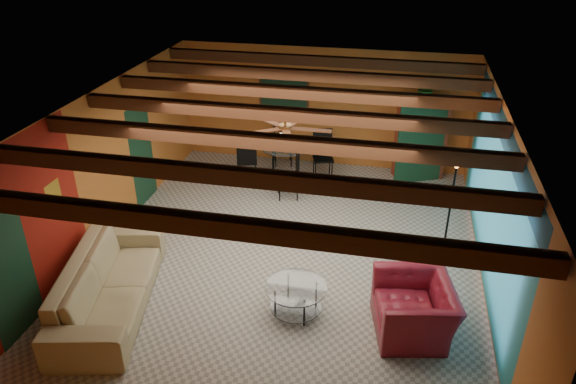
% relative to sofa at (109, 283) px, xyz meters
% --- Properties ---
extents(room, '(6.52, 8.01, 2.71)m').
position_rel_sofa_xyz_m(room, '(2.28, 1.94, 1.95)').
color(room, '#9B958A').
rests_on(room, ground).
extents(sofa, '(1.70, 2.99, 0.82)m').
position_rel_sofa_xyz_m(sofa, '(0.00, 0.00, 0.00)').
color(sofa, '#998A63').
rests_on(sofa, ground).
extents(armchair, '(1.26, 1.38, 0.77)m').
position_rel_sofa_xyz_m(armchair, '(4.43, 0.40, -0.02)').
color(armchair, maroon).
rests_on(armchair, ground).
extents(coffee_table, '(1.09, 1.09, 0.47)m').
position_rel_sofa_xyz_m(coffee_table, '(2.74, 0.44, -0.18)').
color(coffee_table, white).
rests_on(coffee_table, ground).
extents(dining_table, '(2.63, 2.63, 1.11)m').
position_rel_sofa_xyz_m(dining_table, '(1.63, 4.75, 0.14)').
color(dining_table, silver).
rests_on(dining_table, ground).
extents(armoire, '(1.12, 0.85, 1.77)m').
position_rel_sofa_xyz_m(armoire, '(4.48, 5.53, 0.47)').
color(armoire, maroon).
rests_on(armoire, ground).
extents(floor_lamp, '(0.48, 0.48, 1.92)m').
position_rel_sofa_xyz_m(floor_lamp, '(4.93, 2.35, 0.55)').
color(floor_lamp, black).
rests_on(floor_lamp, ground).
extents(ceiling_fan, '(1.50, 1.50, 0.44)m').
position_rel_sofa_xyz_m(ceiling_fan, '(2.28, 1.83, 1.95)').
color(ceiling_fan, '#472614').
rests_on(ceiling_fan, ceiling).
extents(painting, '(1.05, 0.03, 0.65)m').
position_rel_sofa_xyz_m(painting, '(1.38, 5.79, 1.24)').
color(painting, black).
rests_on(painting, wall_back).
extents(potted_plant, '(0.56, 0.51, 0.52)m').
position_rel_sofa_xyz_m(potted_plant, '(4.48, 5.53, 1.62)').
color(potted_plant, '#26661E').
rests_on(potted_plant, armoire).
extents(vase, '(0.20, 0.20, 0.20)m').
position_rel_sofa_xyz_m(vase, '(1.63, 4.75, 0.80)').
color(vase, orange).
rests_on(vase, dining_table).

